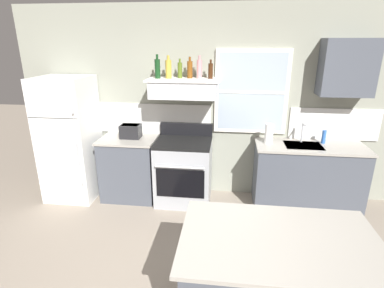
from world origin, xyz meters
TOP-DOWN VIEW (x-y plane):
  - back_wall at (0.03, 2.23)m, footprint 5.40×0.11m
  - refrigerator at (-1.90, 1.84)m, footprint 0.70×0.72m
  - counter_left_of_stove at (-1.05, 1.90)m, footprint 0.79×0.63m
  - toaster at (-1.01, 1.92)m, footprint 0.30×0.20m
  - stove_range at (-0.25, 1.86)m, footprint 0.76×0.69m
  - range_hood_shelf at (-0.25, 1.96)m, footprint 0.96×0.52m
  - bottle_dark_green_wine at (-0.60, 1.95)m, footprint 0.07×0.07m
  - bottle_champagne_gold_foil at (-0.46, 1.96)m, footprint 0.08×0.08m
  - bottle_olive_oil_square at (-0.31, 2.02)m, footprint 0.06×0.06m
  - bottle_amber_wine at (-0.18, 2.02)m, footprint 0.07×0.07m
  - bottle_rose_pink at (-0.05, 2.00)m, footprint 0.07×0.07m
  - bottle_brown_stout at (0.10, 2.00)m, footprint 0.06×0.06m
  - counter_right_with_sink at (1.45, 1.90)m, footprint 1.43×0.63m
  - sink_faucet at (1.35, 2.00)m, footprint 0.03×0.17m
  - paper_towel_roll at (0.90, 1.90)m, footprint 0.11×0.11m
  - dish_soap_bottle at (1.63, 2.00)m, footprint 0.06×0.06m
  - upper_cabinet_right at (1.80, 2.04)m, footprint 0.64×0.32m

SIDE VIEW (x-z plane):
  - counter_left_of_stove at x=-1.05m, z-range 0.00..0.91m
  - counter_right_with_sink at x=1.45m, z-range 0.00..0.91m
  - stove_range at x=-0.25m, z-range -0.08..1.01m
  - refrigerator at x=-1.90m, z-range 0.00..1.76m
  - dish_soap_bottle at x=1.63m, z-range 0.91..1.09m
  - toaster at x=-1.01m, z-range 0.91..1.10m
  - paper_towel_roll at x=0.90m, z-range 0.91..1.18m
  - sink_faucet at x=1.35m, z-range 0.94..1.22m
  - back_wall at x=0.03m, z-range 0.00..2.70m
  - range_hood_shelf at x=-0.25m, z-range 1.50..1.75m
  - bottle_brown_stout at x=0.10m, z-range 1.73..1.97m
  - bottle_olive_oil_square at x=-0.31m, z-range 1.73..1.98m
  - bottle_amber_wine at x=-0.18m, z-range 1.72..2.00m
  - bottle_champagne_gold_foil at x=-0.46m, z-range 1.72..2.02m
  - bottle_rose_pink at x=-0.05m, z-range 1.72..2.02m
  - bottle_dark_green_wine at x=-0.60m, z-range 1.72..2.03m
  - upper_cabinet_right at x=1.80m, z-range 1.55..2.25m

